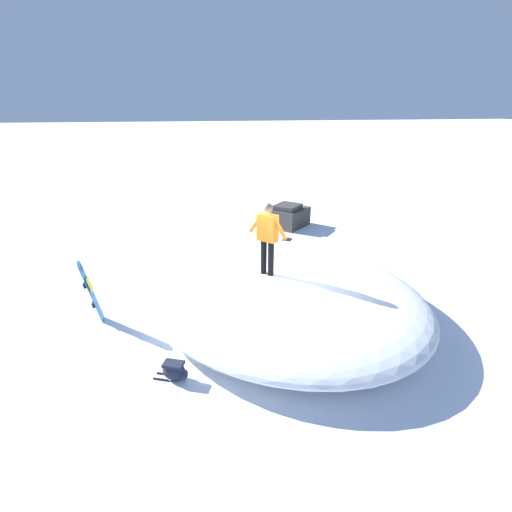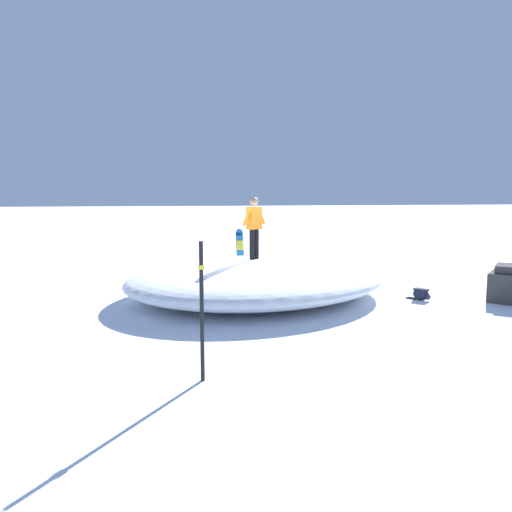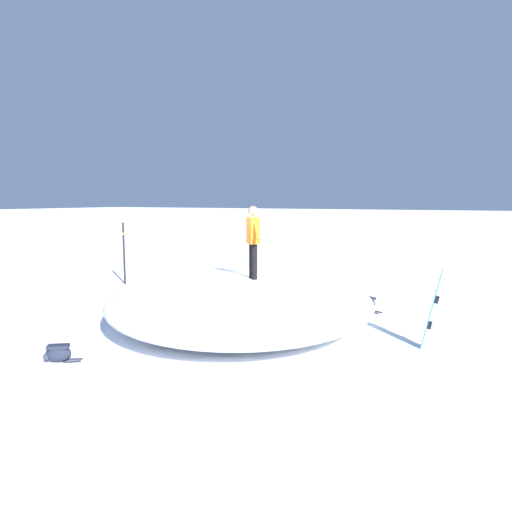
{
  "view_description": "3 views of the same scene",
  "coord_description": "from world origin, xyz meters",
  "px_view_note": "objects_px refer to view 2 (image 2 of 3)",
  "views": [
    {
      "loc": [
        -2.56,
        -7.36,
        4.62
      ],
      "look_at": [
        -0.83,
        0.72,
        1.27
      ],
      "focal_mm": 26.07,
      "sensor_mm": 36.0,
      "label": 1
    },
    {
      "loc": [
        11.96,
        -2.45,
        2.69
      ],
      "look_at": [
        -0.32,
        0.27,
        1.1
      ],
      "focal_mm": 33.41,
      "sensor_mm": 36.0,
      "label": 2
    },
    {
      "loc": [
        -5.46,
        9.55,
        2.81
      ],
      "look_at": [
        -0.5,
        -0.16,
        1.45
      ],
      "focal_mm": 31.79,
      "sensor_mm": 36.0,
      "label": 3
    }
  ],
  "objects_px": {
    "backpack_near": "(175,277)",
    "snowboarder_standing": "(254,224)",
    "backpack_far": "(421,294)",
    "snowboard_primary_upright": "(240,250)",
    "trail_marker_pole": "(202,309)"
  },
  "relations": [
    {
      "from": "backpack_near",
      "to": "snowboarder_standing",
      "type": "bearing_deg",
      "value": 42.87
    },
    {
      "from": "snowboarder_standing",
      "to": "trail_marker_pole",
      "type": "distance_m",
      "value": 6.32
    },
    {
      "from": "snowboard_primary_upright",
      "to": "backpack_near",
      "type": "xyz_separation_m",
      "value": [
        1.78,
        -2.39,
        -0.6
      ]
    },
    {
      "from": "backpack_near",
      "to": "backpack_far",
      "type": "height_order",
      "value": "backpack_near"
    },
    {
      "from": "backpack_near",
      "to": "backpack_far",
      "type": "relative_size",
      "value": 1.09
    },
    {
      "from": "snowboarder_standing",
      "to": "backpack_far",
      "type": "distance_m",
      "value": 4.76
    },
    {
      "from": "snowboard_primary_upright",
      "to": "trail_marker_pole",
      "type": "distance_m",
      "value": 10.18
    },
    {
      "from": "backpack_near",
      "to": "trail_marker_pole",
      "type": "height_order",
      "value": "trail_marker_pole"
    },
    {
      "from": "snowboarder_standing",
      "to": "backpack_near",
      "type": "height_order",
      "value": "snowboarder_standing"
    },
    {
      "from": "snowboard_primary_upright",
      "to": "backpack_near",
      "type": "height_order",
      "value": "snowboard_primary_upright"
    },
    {
      "from": "snowboarder_standing",
      "to": "backpack_far",
      "type": "relative_size",
      "value": 2.77
    },
    {
      "from": "snowboard_primary_upright",
      "to": "backpack_far",
      "type": "relative_size",
      "value": 2.51
    },
    {
      "from": "backpack_far",
      "to": "snowboarder_standing",
      "type": "bearing_deg",
      "value": -112.83
    },
    {
      "from": "snowboarder_standing",
      "to": "snowboard_primary_upright",
      "type": "xyz_separation_m",
      "value": [
        -3.98,
        0.35,
        -1.16
      ]
    },
    {
      "from": "snowboarder_standing",
      "to": "backpack_far",
      "type": "bearing_deg",
      "value": 67.17
    }
  ]
}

